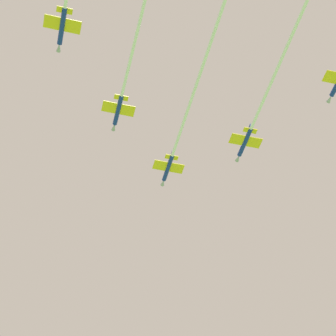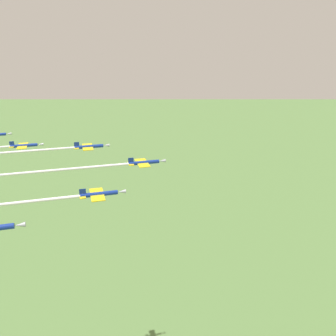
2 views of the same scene
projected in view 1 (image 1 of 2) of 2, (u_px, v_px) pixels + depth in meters
name	position (u px, v px, depth m)	size (l,w,h in m)	color
jet_lead	(193.00, 94.00, 143.75)	(73.01, 7.79, 2.25)	navy
jet_port_inner	(143.00, 8.00, 130.35)	(81.17, 7.79, 2.25)	navy
jet_starboard_inner	(279.00, 65.00, 136.56)	(70.91, 7.79, 2.25)	navy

